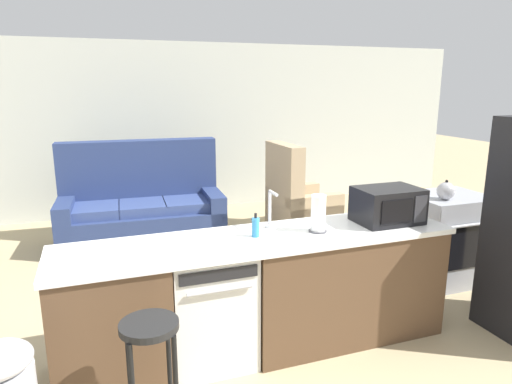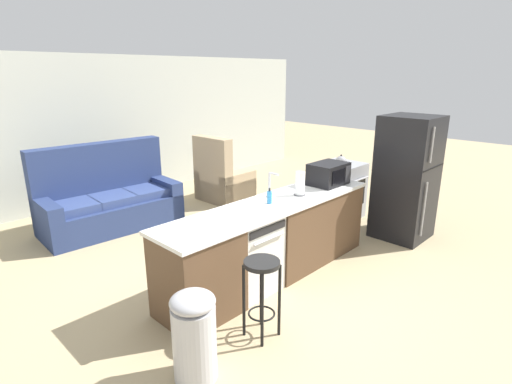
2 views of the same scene
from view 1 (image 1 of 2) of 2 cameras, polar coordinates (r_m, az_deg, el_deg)
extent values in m
plane|color=tan|center=(3.67, -1.68, -19.26)|extent=(24.00, 24.00, 0.00)
cube|color=beige|center=(7.28, -9.87, 7.85)|extent=(10.00, 0.06, 2.60)
cube|color=brown|center=(3.33, -17.62, -15.08)|extent=(0.75, 0.62, 0.86)
cube|color=brown|center=(3.77, 10.51, -11.14)|extent=(1.55, 0.62, 0.86)
cube|color=white|center=(3.33, 0.68, -5.93)|extent=(2.94, 0.66, 0.04)
cube|color=black|center=(3.69, 0.64, -18.32)|extent=(2.86, 0.56, 0.08)
cube|color=silver|center=(3.40, -5.86, -13.98)|extent=(0.58, 0.58, 0.84)
cube|color=black|center=(2.99, -4.63, -10.35)|extent=(0.52, 0.01, 0.08)
cylinder|color=#B2B2B7|center=(3.02, -4.52, -12.19)|extent=(0.44, 0.02, 0.02)
cube|color=#A8AAB2|center=(5.05, 22.52, -5.61)|extent=(0.76, 0.64, 0.85)
cube|color=black|center=(4.82, 25.15, -6.24)|extent=(0.53, 0.01, 0.43)
cylinder|color=silver|center=(4.73, 25.63, -3.70)|extent=(0.61, 0.03, 0.03)
cube|color=#A8AAB2|center=(4.93, 22.98, -0.65)|extent=(0.76, 0.64, 0.05)
torus|color=black|center=(4.72, 22.51, -0.96)|extent=(0.16, 0.16, 0.01)
torus|color=black|center=(4.95, 25.45, -0.60)|extent=(0.16, 0.16, 0.01)
torus|color=black|center=(4.91, 20.53, -0.27)|extent=(0.16, 0.16, 0.01)
torus|color=black|center=(5.13, 23.46, 0.05)|extent=(0.16, 0.16, 0.01)
cube|color=black|center=(3.77, 16.11, -1.58)|extent=(0.50, 0.36, 0.28)
cube|color=black|center=(3.61, 17.22, -2.35)|extent=(0.27, 0.01, 0.18)
cube|color=#2D2D33|center=(3.74, 19.87, -2.01)|extent=(0.11, 0.01, 0.21)
cylinder|color=silver|center=(3.52, 1.71, -4.24)|extent=(0.07, 0.07, 0.03)
cylinder|color=silver|center=(3.48, 1.72, -1.96)|extent=(0.02, 0.02, 0.26)
cylinder|color=silver|center=(3.38, 2.17, -0.14)|extent=(0.02, 0.14, 0.02)
cylinder|color=#4C4C51|center=(3.46, 7.72, -4.83)|extent=(0.14, 0.14, 0.01)
cylinder|color=white|center=(3.42, 7.80, -2.58)|extent=(0.11, 0.11, 0.27)
cylinder|color=#338CCC|center=(3.30, -0.05, -4.44)|extent=(0.06, 0.06, 0.14)
cylinder|color=black|center=(3.28, -0.05, -2.98)|extent=(0.02, 0.02, 0.04)
sphere|color=#B2B2B7|center=(4.70, 22.64, 0.12)|extent=(0.17, 0.17, 0.17)
sphere|color=black|center=(4.68, 22.75, 1.25)|extent=(0.03, 0.03, 0.03)
cone|color=#B2B2B7|center=(4.75, 23.38, 0.40)|extent=(0.08, 0.04, 0.06)
cylinder|color=black|center=(2.61, -13.23, -15.97)|extent=(0.32, 0.32, 0.04)
cylinder|color=black|center=(2.89, -15.47, -21.54)|extent=(0.03, 0.03, 0.70)
cylinder|color=black|center=(2.90, -10.75, -21.05)|extent=(0.03, 0.03, 0.70)
cube|color=navy|center=(6.00, -13.91, -4.18)|extent=(2.05, 1.01, 0.42)
cube|color=navy|center=(6.21, -14.29, 0.46)|extent=(2.01, 0.36, 1.27)
cube|color=navy|center=(6.01, -22.58, -3.81)|extent=(0.25, 0.91, 0.62)
cube|color=navy|center=(6.06, -5.44, -2.65)|extent=(0.25, 0.91, 0.62)
cube|color=#35477D|center=(5.88, -19.39, -2.16)|extent=(0.60, 0.66, 0.12)
cube|color=#35477D|center=(5.87, -14.04, -1.81)|extent=(0.60, 0.66, 0.12)
cube|color=#35477D|center=(5.92, -8.72, -1.45)|extent=(0.60, 0.66, 0.12)
cube|color=tan|center=(6.43, 5.90, -2.75)|extent=(0.82, 0.87, 0.40)
cube|color=tan|center=(6.20, 3.52, 0.51)|extent=(0.22, 0.86, 1.20)
cube|color=tan|center=(6.11, 7.39, -2.91)|extent=(0.80, 0.18, 0.55)
cube|color=tan|center=(6.70, 4.58, -1.38)|extent=(0.80, 0.18, 0.55)
camera|label=2|loc=(2.09, -107.50, 4.96)|focal=28.00mm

